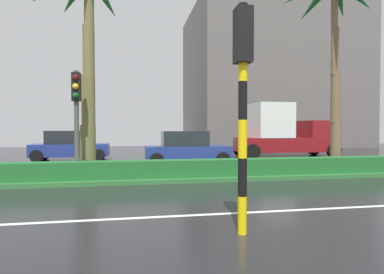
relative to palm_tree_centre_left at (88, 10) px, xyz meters
The scene contains 8 objects.
palm_tree_centre_left is the anchor object (origin of this frame).
palm_tree_centre 9.82m from the palm_tree_centre_left, ahead, with size 4.08×4.02×8.37m.
traffic_signal_median_right 3.63m from the palm_tree_centre_left, 108.64° to the right, with size 0.28×0.43×3.67m.
traffic_signal_foreground 8.57m from the palm_tree_centre_left, 64.06° to the right, with size 0.28×0.43×4.05m.
car_in_traffic_leading 9.44m from the palm_tree_centre_left, 104.72° to the left, with size 4.30×2.02×1.72m.
car_in_traffic_second 8.04m from the palm_tree_centre_left, 43.64° to the left, with size 4.30×2.02×1.72m.
box_truck_following 14.23m from the palm_tree_centre_left, 32.69° to the left, with size 6.40×2.64×3.46m.
building_far_right 27.24m from the palm_tree_centre_left, 52.82° to the left, with size 16.90×13.26×14.44m.
Camera 1 is at (5.89, -4.93, 1.88)m, focal length 30.89 mm.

